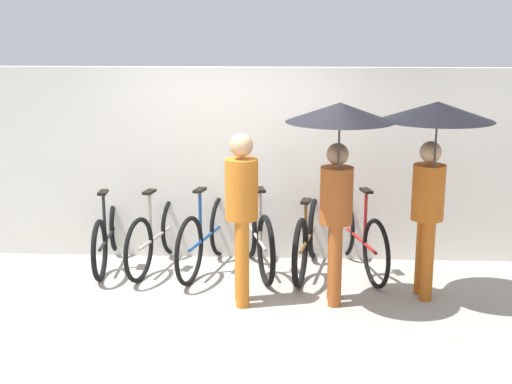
% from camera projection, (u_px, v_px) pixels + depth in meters
% --- Properties ---
extents(ground_plane, '(30.00, 30.00, 0.00)m').
position_uv_depth(ground_plane, '(221.00, 313.00, 6.85)').
color(ground_plane, '#9E998E').
extents(back_wall, '(11.43, 0.12, 2.23)m').
position_uv_depth(back_wall, '(234.00, 164.00, 8.27)').
color(back_wall, silver).
rests_on(back_wall, ground).
extents(parked_bicycle_0, '(0.44, 1.68, 0.98)m').
position_uv_depth(parked_bicycle_0, '(109.00, 235.00, 8.15)').
color(parked_bicycle_0, black).
rests_on(parked_bicycle_0, ground).
extents(parked_bicycle_1, '(0.53, 1.68, 0.97)m').
position_uv_depth(parked_bicycle_1, '(157.00, 235.00, 8.08)').
color(parked_bicycle_1, black).
rests_on(parked_bicycle_1, ground).
extents(parked_bicycle_2, '(0.58, 1.74, 0.99)m').
position_uv_depth(parked_bicycle_2, '(207.00, 235.00, 8.00)').
color(parked_bicycle_2, black).
rests_on(parked_bicycle_2, ground).
extents(parked_bicycle_3, '(0.57, 1.70, 0.98)m').
position_uv_depth(parked_bicycle_3, '(257.00, 236.00, 7.97)').
color(parked_bicycle_3, black).
rests_on(parked_bicycle_3, ground).
extents(parked_bicycle_4, '(0.50, 1.71, 1.10)m').
position_uv_depth(parked_bicycle_4, '(308.00, 238.00, 7.94)').
color(parked_bicycle_4, black).
rests_on(parked_bicycle_4, ground).
extents(parked_bicycle_5, '(0.60, 1.78, 1.03)m').
position_uv_depth(parked_bicycle_5, '(358.00, 237.00, 7.97)').
color(parked_bicycle_5, black).
rests_on(parked_bicycle_5, ground).
extents(pedestrian_leading, '(0.32, 0.32, 1.71)m').
position_uv_depth(pedestrian_leading, '(242.00, 206.00, 6.86)').
color(pedestrian_leading, '#C66B1E').
rests_on(pedestrian_leading, ground).
extents(pedestrian_center, '(1.01, 1.01, 2.01)m').
position_uv_depth(pedestrian_center, '(338.00, 147.00, 6.66)').
color(pedestrian_center, '#9E4C1E').
rests_on(pedestrian_center, ground).
extents(pedestrian_trailing, '(1.07, 1.07, 2.00)m').
position_uv_depth(pedestrian_trailing, '(434.00, 143.00, 6.80)').
color(pedestrian_trailing, '#B25619').
rests_on(pedestrian_trailing, ground).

